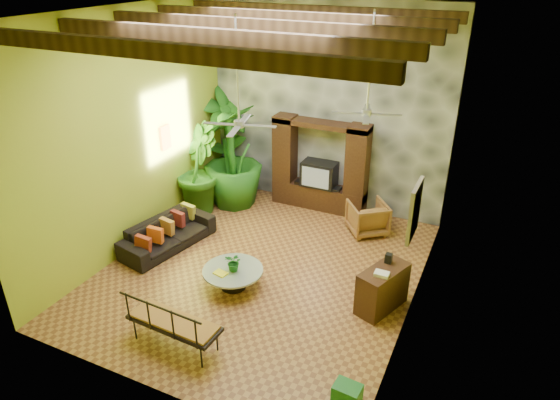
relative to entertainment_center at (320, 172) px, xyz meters
The scene contains 23 objects.
ground 3.28m from the entertainment_center, 90.00° to the right, with size 7.00×7.00×0.00m, color brown.
ceiling 5.11m from the entertainment_center, 90.00° to the right, with size 6.00×7.00×0.02m, color silver.
back_wall 1.58m from the entertainment_center, 90.00° to the left, with size 6.00×0.02×5.00m, color #9FB629.
left_wall 4.60m from the entertainment_center, 133.73° to the right, with size 0.02×7.00×5.00m, color #9FB629.
right_wall 4.60m from the entertainment_center, 46.27° to the right, with size 0.02×7.00×5.00m, color #9FB629.
stone_accent_wall 1.56m from the entertainment_center, 90.00° to the left, with size 5.98×0.10×4.98m, color #3F4247.
ceiling_beams 4.94m from the entertainment_center, 90.00° to the right, with size 5.95×5.36×0.22m.
entertainment_center is the anchor object (origin of this frame).
ceiling_fan_front 4.30m from the entertainment_center, 93.24° to the right, with size 1.28×1.28×1.86m.
ceiling_fan_back 3.50m from the entertainment_center, 50.43° to the right, with size 1.28×1.28×1.86m.
wall_art_mask 3.82m from the entertainment_center, 144.18° to the right, with size 0.06×0.32×0.55m, color gold.
wall_art_painting 4.95m from the entertainment_center, 51.61° to the right, with size 0.06×0.70×0.90m, color teal.
sofa 4.01m from the entertainment_center, 125.53° to the right, with size 2.18×0.85×0.64m, color black.
wicker_armchair 1.77m from the entertainment_center, 26.35° to the right, with size 0.81×0.83×0.76m, color olive.
tall_plant_a 2.69m from the entertainment_center, behind, with size 1.50×1.01×2.84m, color #1E5917.
tall_plant_b 3.01m from the entertainment_center, 151.64° to the right, with size 1.22×0.98×2.21m, color #29651A.
tall_plant_c 2.20m from the entertainment_center, 160.06° to the right, with size 1.46×1.46×2.61m, color #23651A.
coffee_table 3.99m from the entertainment_center, 93.57° to the right, with size 1.17×1.17×0.40m.
centerpiece_plant 3.95m from the entertainment_center, 92.87° to the right, with size 0.33×0.29×0.37m, color #185E1C.
yellow_tray 4.19m from the entertainment_center, 95.23° to the right, with size 0.25×0.18×0.03m, color yellow.
iron_bench 5.82m from the entertainment_center, 92.93° to the right, with size 1.63×0.66×0.57m.
side_console 4.20m from the entertainment_center, 52.73° to the right, with size 0.47×1.04×0.83m, color #331B10.
green_bin 6.31m from the entertainment_center, 64.96° to the right, with size 0.39×0.29×0.34m, color #207832.
Camera 1 is at (3.98, -7.61, 5.84)m, focal length 32.00 mm.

